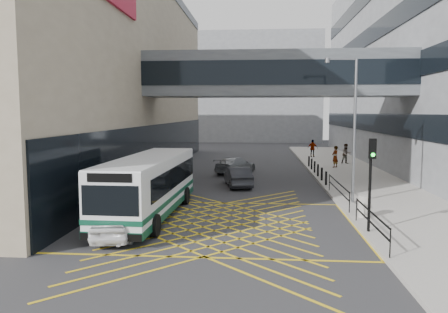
% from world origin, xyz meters
% --- Properties ---
extents(ground, '(120.00, 120.00, 0.00)m').
position_xyz_m(ground, '(0.00, 0.00, 0.00)').
color(ground, '#333335').
extents(building_whsmith, '(24.17, 42.00, 16.00)m').
position_xyz_m(building_whsmith, '(-17.98, 16.00, 8.00)').
color(building_whsmith, tan).
rests_on(building_whsmith, ground).
extents(building_far, '(28.00, 16.00, 18.00)m').
position_xyz_m(building_far, '(-2.00, 60.00, 9.00)').
color(building_far, gray).
rests_on(building_far, ground).
extents(skybridge, '(20.00, 4.10, 3.00)m').
position_xyz_m(skybridge, '(3.00, 12.00, 7.50)').
color(skybridge, '#51565B').
rests_on(skybridge, ground).
extents(pavement, '(6.00, 54.00, 0.16)m').
position_xyz_m(pavement, '(9.00, 15.00, 0.08)').
color(pavement, '#AAA59C').
rests_on(pavement, ground).
extents(box_junction, '(12.00, 9.00, 0.01)m').
position_xyz_m(box_junction, '(0.00, 0.00, 0.00)').
color(box_junction, gold).
rests_on(box_junction, ground).
extents(bus, '(2.77, 10.23, 2.85)m').
position_xyz_m(bus, '(-3.29, 1.24, 1.53)').
color(bus, white).
rests_on(bus, ground).
extents(car_white, '(2.29, 4.45, 1.36)m').
position_xyz_m(car_white, '(-3.74, -2.28, 0.68)').
color(car_white, white).
rests_on(car_white, ground).
extents(car_dark, '(2.49, 4.51, 1.34)m').
position_xyz_m(car_dark, '(0.46, 9.84, 0.67)').
color(car_dark, black).
rests_on(car_dark, ground).
extents(car_silver, '(3.61, 4.88, 1.40)m').
position_xyz_m(car_silver, '(-0.06, 16.27, 0.70)').
color(car_silver, gray).
rests_on(car_silver, ground).
extents(traffic_light, '(0.26, 0.43, 3.74)m').
position_xyz_m(traffic_light, '(6.25, -1.36, 2.60)').
color(traffic_light, black).
rests_on(traffic_light, pavement).
extents(street_lamp, '(1.72, 0.35, 7.54)m').
position_xyz_m(street_lamp, '(6.64, 4.50, 4.46)').
color(street_lamp, slate).
rests_on(street_lamp, pavement).
extents(litter_bin, '(0.57, 0.57, 0.99)m').
position_xyz_m(litter_bin, '(6.65, 1.19, 0.66)').
color(litter_bin, '#ADA89E').
rests_on(litter_bin, pavement).
extents(kerb_railings, '(0.05, 12.54, 1.00)m').
position_xyz_m(kerb_railings, '(6.15, 1.78, 0.88)').
color(kerb_railings, black).
rests_on(kerb_railings, pavement).
extents(bollards, '(0.14, 10.14, 0.90)m').
position_xyz_m(bollards, '(6.25, 15.00, 0.61)').
color(bollards, black).
rests_on(bollards, pavement).
extents(pedestrian_a, '(0.89, 0.89, 1.85)m').
position_xyz_m(pedestrian_a, '(8.41, 19.41, 1.09)').
color(pedestrian_a, gray).
rests_on(pedestrian_a, pavement).
extents(pedestrian_b, '(0.99, 0.71, 1.84)m').
position_xyz_m(pedestrian_b, '(9.93, 22.37, 1.08)').
color(pedestrian_b, gray).
rests_on(pedestrian_b, pavement).
extents(pedestrian_c, '(1.20, 0.84, 1.85)m').
position_xyz_m(pedestrian_c, '(7.56, 28.28, 1.08)').
color(pedestrian_c, gray).
rests_on(pedestrian_c, pavement).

